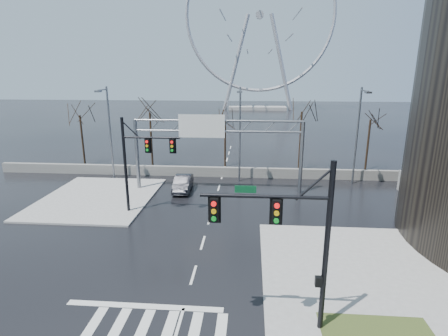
# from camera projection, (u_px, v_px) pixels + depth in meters

# --- Properties ---
(ground) EXTENTS (260.00, 260.00, 0.00)m
(ground) POSITION_uv_depth(u_px,v_px,m) (193.00, 275.00, 20.34)
(ground) COLOR black
(ground) RESTS_ON ground
(sidewalk_right_ext) EXTENTS (12.00, 10.00, 0.15)m
(sidewalk_right_ext) POSITION_uv_depth(u_px,v_px,m) (359.00, 263.00, 21.48)
(sidewalk_right_ext) COLOR gray
(sidewalk_right_ext) RESTS_ON ground
(sidewalk_far) EXTENTS (10.00, 12.00, 0.15)m
(sidewalk_far) POSITION_uv_depth(u_px,v_px,m) (98.00, 198.00, 32.69)
(sidewalk_far) COLOR gray
(sidewalk_far) RESTS_ON ground
(barrier_wall) EXTENTS (52.00, 0.50, 1.10)m
(barrier_wall) POSITION_uv_depth(u_px,v_px,m) (222.00, 172.00, 39.42)
(barrier_wall) COLOR slate
(barrier_wall) RESTS_ON ground
(signal_mast_near) EXTENTS (5.52, 0.41, 8.00)m
(signal_mast_near) POSITION_uv_depth(u_px,v_px,m) (295.00, 232.00, 14.78)
(signal_mast_near) COLOR black
(signal_mast_near) RESTS_ON ground
(signal_mast_far) EXTENTS (4.72, 0.41, 8.00)m
(signal_mast_far) POSITION_uv_depth(u_px,v_px,m) (138.00, 157.00, 28.12)
(signal_mast_far) COLOR black
(signal_mast_far) RESTS_ON ground
(sign_gantry) EXTENTS (16.36, 0.40, 7.60)m
(sign_gantry) POSITION_uv_depth(u_px,v_px,m) (214.00, 140.00, 33.38)
(sign_gantry) COLOR slate
(sign_gantry) RESTS_ON ground
(streetlight_left) EXTENTS (0.50, 2.55, 10.00)m
(streetlight_left) POSITION_uv_depth(u_px,v_px,m) (108.00, 126.00, 37.15)
(streetlight_left) COLOR slate
(streetlight_left) RESTS_ON ground
(streetlight_mid) EXTENTS (0.50, 2.55, 10.00)m
(streetlight_mid) POSITION_uv_depth(u_px,v_px,m) (240.00, 128.00, 36.10)
(streetlight_mid) COLOR slate
(streetlight_mid) RESTS_ON ground
(streetlight_right) EXTENTS (0.50, 2.55, 10.00)m
(streetlight_right) POSITION_uv_depth(u_px,v_px,m) (359.00, 129.00, 35.19)
(streetlight_right) COLOR slate
(streetlight_right) RESTS_ON ground
(tree_far_left) EXTENTS (3.50, 3.50, 7.00)m
(tree_far_left) POSITION_uv_depth(u_px,v_px,m) (80.00, 121.00, 43.30)
(tree_far_left) COLOR black
(tree_far_left) RESTS_ON ground
(tree_left) EXTENTS (3.75, 3.75, 7.50)m
(tree_left) POSITION_uv_depth(u_px,v_px,m) (150.00, 119.00, 42.04)
(tree_left) COLOR black
(tree_left) RESTS_ON ground
(tree_center) EXTENTS (3.25, 3.25, 6.50)m
(tree_center) POSITION_uv_depth(u_px,v_px,m) (225.00, 125.00, 42.53)
(tree_center) COLOR black
(tree_center) RESTS_ON ground
(tree_right) EXTENTS (3.90, 3.90, 7.80)m
(tree_right) POSITION_uv_depth(u_px,v_px,m) (301.00, 119.00, 40.61)
(tree_right) COLOR black
(tree_right) RESTS_ON ground
(tree_far_right) EXTENTS (3.40, 3.40, 6.80)m
(tree_far_right) POSITION_uv_depth(u_px,v_px,m) (370.00, 126.00, 40.70)
(tree_far_right) COLOR black
(tree_far_right) RESTS_ON ground
(ferris_wheel) EXTENTS (45.00, 6.00, 50.91)m
(ferris_wheel) POSITION_uv_depth(u_px,v_px,m) (260.00, 22.00, 104.41)
(ferris_wheel) COLOR gray
(ferris_wheel) RESTS_ON ground
(car) EXTENTS (1.76, 4.61, 1.50)m
(car) POSITION_uv_depth(u_px,v_px,m) (183.00, 183.00, 34.72)
(car) COLOR black
(car) RESTS_ON ground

